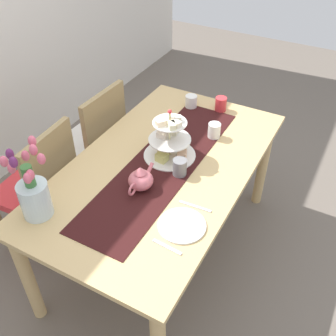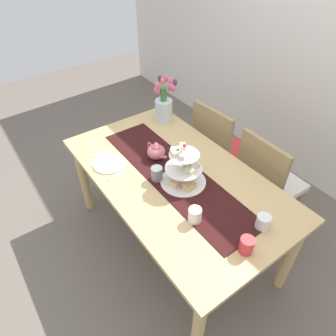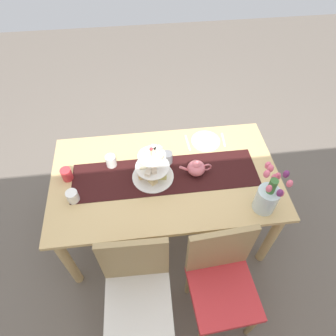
% 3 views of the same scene
% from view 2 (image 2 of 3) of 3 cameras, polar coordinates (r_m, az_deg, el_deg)
% --- Properties ---
extents(ground_plane, '(8.00, 8.00, 0.00)m').
position_cam_2_polar(ground_plane, '(2.60, 1.04, -13.46)').
color(ground_plane, '#6B6056').
extents(room_wall_rear, '(6.00, 0.08, 2.60)m').
position_cam_2_polar(room_wall_rear, '(2.89, 29.01, 19.80)').
color(room_wall_rear, silver).
rests_on(room_wall_rear, ground_plane).
extents(dining_table, '(1.65, 0.94, 0.74)m').
position_cam_2_polar(dining_table, '(2.12, 1.24, -3.23)').
color(dining_table, tan).
rests_on(dining_table, ground_plane).
extents(chair_left, '(0.45, 0.45, 0.91)m').
position_cam_2_polar(chair_left, '(2.73, 9.44, 4.03)').
color(chair_left, '#9C8254').
rests_on(chair_left, ground_plane).
extents(chair_right, '(0.43, 0.43, 0.91)m').
position_cam_2_polar(chair_right, '(2.47, 18.03, -2.20)').
color(chair_right, '#9C8254').
rests_on(chair_right, ground_plane).
extents(table_runner, '(1.34, 0.35, 0.00)m').
position_cam_2_polar(table_runner, '(2.04, 1.15, -1.24)').
color(table_runner, black).
rests_on(table_runner, dining_table).
extents(tiered_cake_stand, '(0.30, 0.30, 0.30)m').
position_cam_2_polar(tiered_cake_stand, '(1.93, 2.94, -0.52)').
color(tiered_cake_stand, beige).
rests_on(tiered_cake_stand, table_runner).
extents(teapot, '(0.24, 0.13, 0.14)m').
position_cam_2_polar(teapot, '(2.15, -2.26, 3.17)').
color(teapot, '#D66B75').
rests_on(teapot, table_runner).
extents(tulip_vase, '(0.17, 0.22, 0.41)m').
position_cam_2_polar(tulip_vase, '(2.55, -0.79, 11.62)').
color(tulip_vase, silver).
rests_on(tulip_vase, dining_table).
extents(cream_jug, '(0.08, 0.08, 0.08)m').
position_cam_2_polar(cream_jug, '(1.79, 17.44, -9.63)').
color(cream_jug, white).
rests_on(cream_jug, dining_table).
extents(dinner_plate_left, '(0.23, 0.23, 0.01)m').
position_cam_2_polar(dinner_plate_left, '(2.17, -10.98, 0.85)').
color(dinner_plate_left, white).
rests_on(dinner_plate_left, dining_table).
extents(fork_left, '(0.03, 0.15, 0.01)m').
position_cam_2_polar(fork_left, '(2.28, -12.64, 2.70)').
color(fork_left, silver).
rests_on(fork_left, dining_table).
extents(knife_left, '(0.02, 0.17, 0.01)m').
position_cam_2_polar(knife_left, '(2.07, -9.15, -1.26)').
color(knife_left, silver).
rests_on(knife_left, dining_table).
extents(mug_grey, '(0.08, 0.08, 0.09)m').
position_cam_2_polar(mug_grey, '(1.98, -2.12, -1.06)').
color(mug_grey, slate).
rests_on(mug_grey, table_runner).
extents(mug_white_text, '(0.08, 0.08, 0.09)m').
position_cam_2_polar(mug_white_text, '(1.74, 5.05, -8.81)').
color(mug_white_text, white).
rests_on(mug_white_text, dining_table).
extents(mug_orange, '(0.08, 0.08, 0.09)m').
position_cam_2_polar(mug_orange, '(1.66, 14.54, -13.87)').
color(mug_orange, red).
rests_on(mug_orange, dining_table).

